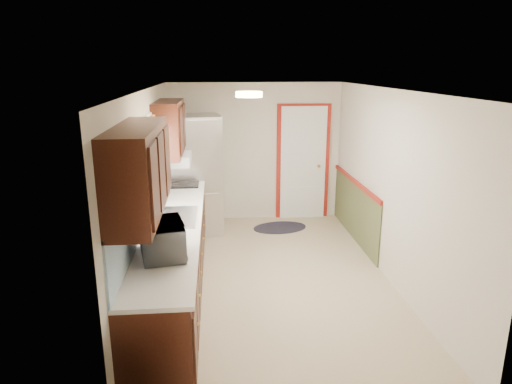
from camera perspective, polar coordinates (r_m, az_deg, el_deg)
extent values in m
cube|color=tan|center=(6.03, 1.97, -10.77)|extent=(3.20, 5.20, 0.12)
cube|color=white|center=(5.41, 2.21, 12.66)|extent=(3.20, 5.20, 0.12)
cube|color=beige|center=(8.03, -0.12, 4.97)|extent=(3.20, 0.10, 2.40)
cube|color=beige|center=(3.29, 7.56, -11.16)|extent=(3.20, 0.10, 2.40)
cube|color=beige|center=(5.62, -13.27, -0.06)|extent=(0.10, 5.20, 2.40)
cube|color=beige|center=(5.97, 16.52, 0.63)|extent=(0.10, 5.20, 2.40)
cube|color=#33140B|center=(5.55, -10.12, -8.30)|extent=(0.60, 4.00, 0.90)
cube|color=silver|center=(5.38, -10.19, -3.71)|extent=(0.63, 4.00, 0.04)
cube|color=#5BA6DE|center=(5.33, -13.59, -0.76)|extent=(0.02, 4.00, 0.55)
cube|color=#33140B|center=(3.91, -14.45, 2.55)|extent=(0.35, 1.40, 0.75)
cube|color=#33140B|center=(6.55, -10.78, 7.84)|extent=(0.35, 1.20, 0.75)
cube|color=white|center=(5.33, -13.68, 3.72)|extent=(0.02, 1.00, 0.90)
cube|color=#E3532A|center=(5.26, -13.44, 7.47)|extent=(0.05, 1.12, 0.24)
cube|color=#B7B7BC|center=(5.47, -10.17, -3.12)|extent=(0.52, 0.82, 0.02)
cube|color=white|center=(6.67, -10.12, 4.08)|extent=(0.45, 0.60, 0.15)
cube|color=maroon|center=(8.15, 5.87, 3.62)|extent=(0.94, 0.05, 2.08)
cube|color=white|center=(8.13, 5.90, 3.59)|extent=(0.80, 0.04, 2.00)
cube|color=#4A512D|center=(7.39, 12.24, -2.31)|extent=(0.02, 2.30, 0.90)
cube|color=maroon|center=(7.26, 12.35, 1.22)|extent=(0.04, 2.30, 0.06)
cylinder|color=#FFD88C|center=(5.19, -0.87, 12.10)|extent=(0.30, 0.30, 0.06)
imported|color=white|center=(4.37, -11.62, -5.36)|extent=(0.44, 0.64, 0.39)
cube|color=#B7B7BC|center=(7.48, -7.54, 2.18)|extent=(0.89, 0.85, 1.92)
cylinder|color=black|center=(7.12, -9.79, 0.61)|extent=(0.02, 0.02, 1.34)
ellipsoid|color=black|center=(7.81, 3.00, -4.45)|extent=(1.00, 0.74, 0.01)
cube|color=black|center=(7.00, -9.09, 1.09)|extent=(0.48, 0.57, 0.02)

